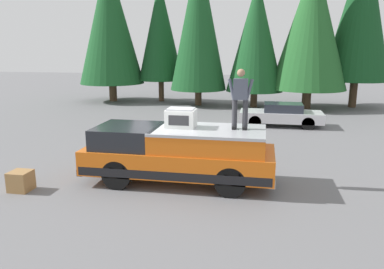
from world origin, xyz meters
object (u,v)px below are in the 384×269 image
at_px(pickup_truck, 179,154).
at_px(parked_car_silver, 281,115).
at_px(wooden_crate, 21,181).
at_px(person_on_truck_bed, 240,97).
at_px(compressor_unit, 181,118).

relative_size(pickup_truck, parked_car_silver, 1.35).
bearing_deg(wooden_crate, person_on_truck_bed, -74.39).
distance_m(person_on_truck_bed, wooden_crate, 6.56).
distance_m(compressor_unit, wooden_crate, 4.82).
height_order(compressor_unit, person_on_truck_bed, person_on_truck_bed).
distance_m(pickup_truck, parked_car_silver, 9.61).
relative_size(pickup_truck, wooden_crate, 9.89).
distance_m(parked_car_silver, wooden_crate, 12.91).
bearing_deg(compressor_unit, pickup_truck, 152.35).
height_order(pickup_truck, person_on_truck_bed, person_on_truck_bed).
height_order(parked_car_silver, wooden_crate, parked_car_silver).
xyz_separation_m(pickup_truck, person_on_truck_bed, (0.16, -1.73, 1.68)).
relative_size(person_on_truck_bed, parked_car_silver, 0.41).
bearing_deg(pickup_truck, wooden_crate, 109.58).
bearing_deg(person_on_truck_bed, compressor_unit, 92.49).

